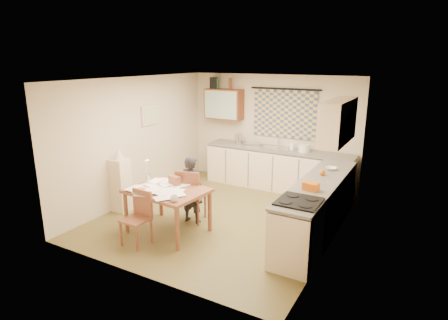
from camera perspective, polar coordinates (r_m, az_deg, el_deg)
The scene contains 44 objects.
floor at distance 7.03m, azimuth -0.13°, elevation -8.66°, with size 4.00×4.50×0.02m, color brown.
ceiling at distance 6.43m, azimuth -0.14°, elevation 12.32°, with size 4.00×4.50×0.02m, color white.
wall_back at distance 8.61m, azimuth 7.31°, elevation 4.49°, with size 4.00×0.02×2.50m, color beige.
wall_front at distance 4.86m, azimuth -13.39°, elevation -4.25°, with size 4.00×0.02×2.50m, color beige.
wall_left at distance 7.78m, azimuth -13.15°, elevation 3.07°, with size 0.02×4.50×2.50m, color beige.
wall_right at distance 5.93m, azimuth 17.04°, elevation -0.98°, with size 0.02×4.50×2.50m, color beige.
window_blind at distance 8.41m, azimuth 9.20°, elevation 6.92°, with size 1.45×0.03×1.05m, color #3A477B.
curtain_rod at distance 8.33m, azimuth 9.31°, elevation 10.65°, with size 0.04×0.04×1.60m, color black.
wall_cabinet at distance 8.86m, azimuth 0.01°, elevation 8.52°, with size 0.90×0.34×0.70m, color #5E2B15.
wall_cabinet_glass at distance 8.72m, azimuth -0.54°, elevation 8.40°, with size 0.84×0.02×0.64m, color #99B2A5.
upper_cabinet_right at distance 6.36m, azimuth 16.98°, elevation 5.65°, with size 0.34×1.30×0.70m, color beige.
framed_print at distance 7.97m, azimuth -11.19°, elevation 6.75°, with size 0.04×0.50×0.40m, color beige.
print_canvas at distance 7.96m, azimuth -11.05°, elevation 6.74°, with size 0.01×0.42×0.32m, color silver.
counter_back at distance 8.42m, azimuth 8.15°, elevation -1.39°, with size 3.30×0.62×0.92m.
counter_right at distance 6.39m, azimuth 14.06°, elevation -7.17°, with size 0.62×2.95×0.92m.
stove at distance 5.47m, azimuth 11.10°, elevation -10.69°, with size 0.61×0.61×0.94m.
sink at distance 8.32m, azimuth 7.93°, elevation 1.49°, with size 0.55×0.45×0.10m, color silver.
tap at distance 8.45m, azimuth 8.34°, elevation 2.94°, with size 0.03×0.03×0.28m, color silver.
dish_rack at distance 8.52m, azimuth 4.42°, elevation 2.40°, with size 0.35×0.30×0.06m, color silver.
kettle at distance 8.66m, azimuth 2.30°, elevation 3.24°, with size 0.18×0.18×0.24m, color silver.
mixing_bowl at distance 8.09m, azimuth 12.13°, elevation 1.77°, with size 0.24×0.24×0.16m, color white.
soap_bottle at distance 8.22m, azimuth 10.42°, elevation 2.18°, with size 0.11×0.11×0.19m, color white.
bowl at distance 6.92m, azimuth 16.00°, elevation -1.26°, with size 0.21×0.21×0.05m, color white.
orange_bag at distance 5.78m, azimuth 13.12°, elevation -3.93°, with size 0.22×0.16×0.12m, color #C85D0F.
fruit_orange at distance 6.55m, azimuth 14.75°, elevation -1.85°, with size 0.10×0.10×0.10m, color #C85D0F.
speaker at distance 8.95m, azimuth -1.51°, elevation 11.66°, with size 0.16×0.20×0.26m, color black.
bottle_green at distance 8.91m, azimuth -1.07°, elevation 11.65°, with size 0.07×0.07×0.26m, color #195926.
bottle_brown at distance 8.74m, azimuth 0.94°, elevation 11.58°, with size 0.07×0.07×0.26m, color #5E2B15.
dining_table at distance 6.39m, azimuth -8.52°, elevation -7.58°, with size 1.32×1.05×0.75m.
chair_far at distance 6.77m, azimuth -4.99°, elevation -6.81°, with size 0.53×0.53×0.97m.
chair_near at distance 6.11m, azimuth -13.13°, elevation -10.08°, with size 0.40×0.40×0.85m.
person at distance 6.62m, azimuth -4.98°, elevation -4.46°, with size 0.46×0.31×1.23m, color black.
shelf_stand at distance 7.37m, azimuth -15.47°, elevation -3.71°, with size 0.32×0.30×1.03m, color beige.
lampshade at distance 7.20m, azimuth -15.82°, elevation 0.98°, with size 0.20×0.20×0.22m, color beige.
letter_rack at distance 6.42m, azimuth -7.57°, elevation -3.11°, with size 0.22×0.10×0.16m, color brown.
mug at distance 5.71m, azimuth -7.59°, elevation -5.85°, with size 0.14×0.14×0.09m, color white.
magazine at distance 6.38m, azimuth -13.13°, elevation -4.14°, with size 0.26×0.32×0.03m, color maroon.
book at distance 6.43m, azimuth -11.73°, elevation -3.96°, with size 0.25×0.28×0.02m, color #C85D0F.
orange_box at distance 6.27m, azimuth -12.39°, elevation -4.38°, with size 0.12×0.08×0.04m, color #C85D0F.
eyeglasses at distance 5.95m, azimuth -9.57°, elevation -5.46°, with size 0.13×0.04×0.02m, color black.
candle_holder at distance 6.58m, azimuth -11.51°, elevation -2.76°, with size 0.06×0.06×0.18m, color silver.
candle at distance 6.54m, azimuth -11.87°, elevation -1.05°, with size 0.02×0.02×0.22m, color white.
candle_flame at distance 6.49m, azimuth -11.56°, elevation -0.04°, with size 0.02×0.02×0.02m, color #FFCC66.
papers at distance 6.27m, azimuth -10.06°, elevation -4.29°, with size 1.04×1.04×0.03m.
Camera 1 is at (3.16, -5.59, 2.84)m, focal length 30.00 mm.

